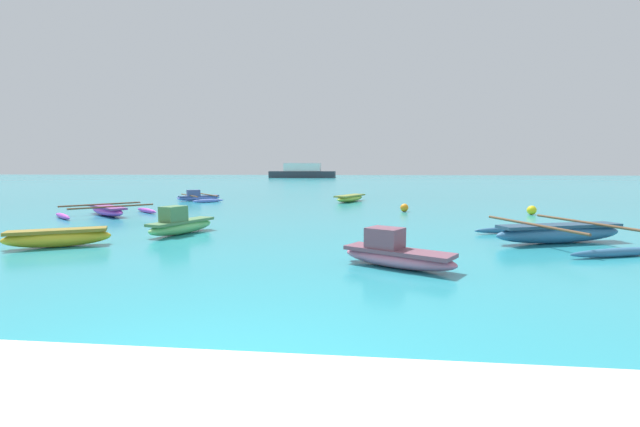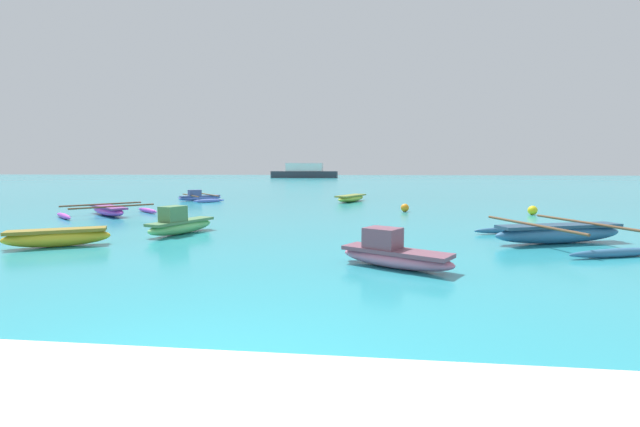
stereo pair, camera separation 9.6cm
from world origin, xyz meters
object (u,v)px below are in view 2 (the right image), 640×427
Objects in this scene: moored_boat_3 at (57,237)px; distant_ferry at (304,172)px; moored_boat_0 at (108,210)px; mooring_buoy_1 at (533,210)px; moored_boat_1 at (351,198)px; moored_boat_5 at (180,224)px; moored_boat_6 at (199,197)px; mooring_buoy_0 at (405,208)px; moored_boat_2 at (559,234)px; moored_boat_4 at (393,254)px.

distant_ferry is (-5.44, 76.89, 0.96)m from moored_boat_3.
moored_boat_0 is 10.19× the size of mooring_buoy_1.
moored_boat_1 is 62.76m from distant_ferry.
moored_boat_5 reaches higher than moored_boat_1.
moored_boat_0 is 1.02× the size of moored_boat_6.
moored_boat_3 is 6.45× the size of mooring_buoy_0.
moored_boat_2 is 1.77× the size of moored_boat_5.
moored_boat_5 is 0.19× the size of distant_ferry.
moored_boat_1 is at bearing 95.31° from moored_boat_2.
moored_boat_5 is at bearing 179.55° from moored_boat_4.
distant_ferry is (-7.57, 74.55, 0.90)m from moored_boat_5.
mooring_buoy_0 is (11.83, -5.41, -0.03)m from moored_boat_6.
moored_boat_1 is at bearing 81.61° from moored_boat_0.
moored_boat_3 is at bearing -85.95° from distant_ferry.
moored_boat_1 is (9.75, 8.48, 0.01)m from moored_boat_0.
moored_boat_3 is at bearing 179.43° from moored_boat_1.
moored_boat_2 is at bearing 66.79° from moored_boat_4.
moored_boat_3 reaches higher than mooring_buoy_0.
moored_boat_0 is 7.50m from moored_boat_3.
mooring_buoy_0 is 0.94× the size of mooring_buoy_1.
moored_boat_2 is at bearing 23.36° from moored_boat_0.
mooring_buoy_0 is at bearing 114.72° from moored_boat_4.
distant_ferry reaches higher than moored_boat_4.
mooring_buoy_0 is (9.34, 9.71, -0.06)m from moored_boat_3.
mooring_buoy_1 is at bearing -41.40° from moored_boat_5.
moored_boat_4 is (11.30, -8.15, 0.06)m from moored_boat_0.
moored_boat_0 is at bearing 85.19° from moored_boat_3.
moored_boat_6 is (-4.62, 12.77, -0.09)m from moored_boat_5.
moored_boat_4 is 7.11m from moored_boat_5.
mooring_buoy_0 is (7.22, 7.37, -0.12)m from moored_boat_5.
moored_boat_2 is at bearing -76.41° from distant_ferry.
moored_boat_3 is 0.94× the size of moored_boat_5.
distant_ferry is (-14.78, 67.18, 1.02)m from mooring_buoy_0.
moored_boat_0 is at bearing 69.47° from moored_boat_5.
moored_boat_0 is at bearing 154.01° from moored_boat_1.
mooring_buoy_1 is at bearing 2.83° from moored_boat_3.
mooring_buoy_0 is at bearing 17.12° from moored_boat_3.
moored_boat_5 is at bearing -176.35° from moored_boat_1.
moored_boat_6 is (-10.72, 16.43, -0.06)m from moored_boat_4.
moored_boat_0 is 1.67× the size of moored_boat_3.
moored_boat_2 is 10.56m from moored_boat_5.
moored_boat_3 is at bearing -25.24° from moored_boat_0.
distant_ferry is at bearing 106.44° from mooring_buoy_1.
moored_boat_1 is at bearing 125.81° from moored_boat_4.
moored_boat_5 reaches higher than moored_boat_6.
moored_boat_1 is 8.44× the size of mooring_buoy_0.
moored_boat_2 is 8.44m from mooring_buoy_0.
moored_boat_0 is 12.92m from moored_boat_1.
moored_boat_4 is at bearing -80.09° from distant_ferry.
mooring_buoy_0 is at bearing -63.77° from moored_boat_6.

